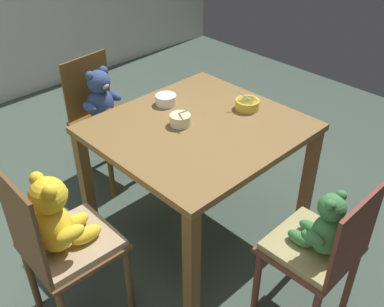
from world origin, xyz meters
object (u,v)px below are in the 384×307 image
object	(u,v)px
dining_table	(198,141)
porridge_bowl_cream_center	(180,119)
teddy_chair_near_front	(321,241)
teddy_chair_near_left	(59,231)
porridge_bowl_white_far_center	(166,99)
porridge_bowl_yellow_near_right	(247,104)
teddy_chair_far_center	(102,106)

from	to	relation	value
dining_table	porridge_bowl_cream_center	distance (m)	0.17
teddy_chair_near_front	teddy_chair_near_left	xyz separation A→B (m)	(-0.84, 0.84, 0.05)
teddy_chair_near_left	teddy_chair_near_front	bearing A→B (deg)	-43.17
dining_table	porridge_bowl_white_far_center	world-z (taller)	porridge_bowl_white_far_center
teddy_chair_near_front	porridge_bowl_yellow_near_right	bearing A→B (deg)	-27.53
teddy_chair_far_center	porridge_bowl_cream_center	bearing A→B (deg)	-5.99
teddy_chair_far_center	porridge_bowl_white_far_center	size ratio (longest dim) A/B	7.03
porridge_bowl_cream_center	porridge_bowl_yellow_near_right	bearing A→B (deg)	-18.38
dining_table	teddy_chair_near_front	world-z (taller)	teddy_chair_near_front
teddy_chair_far_center	teddy_chair_near_front	xyz separation A→B (m)	(-0.01, -1.74, -0.03)
teddy_chair_near_front	porridge_bowl_white_far_center	distance (m)	1.21
dining_table	porridge_bowl_cream_center	size ratio (longest dim) A/B	8.48
teddy_chair_near_left	porridge_bowl_cream_center	xyz separation A→B (m)	(0.84, 0.10, 0.20)
dining_table	teddy_chair_near_left	distance (m)	0.91
teddy_chair_far_center	porridge_bowl_yellow_near_right	world-z (taller)	teddy_chair_far_center
dining_table	porridge_bowl_white_far_center	bearing A→B (deg)	82.61
teddy_chair_near_front	porridge_bowl_cream_center	xyz separation A→B (m)	(0.00, 0.94, 0.25)
teddy_chair_far_center	porridge_bowl_cream_center	world-z (taller)	teddy_chair_far_center
teddy_chair_far_center	teddy_chair_near_front	distance (m)	1.74
porridge_bowl_white_far_center	teddy_chair_near_left	bearing A→B (deg)	-160.52
teddy_chair_near_left	teddy_chair_far_center	bearing A→B (deg)	48.32
teddy_chair_near_front	teddy_chair_far_center	bearing A→B (deg)	-0.81
dining_table	porridge_bowl_yellow_near_right	bearing A→B (deg)	-9.76
teddy_chair_far_center	porridge_bowl_cream_center	xyz separation A→B (m)	(-0.01, -0.80, 0.23)
teddy_chair_near_front	teddy_chair_near_left	world-z (taller)	teddy_chair_near_left
teddy_chair_far_center	porridge_bowl_cream_center	size ratio (longest dim) A/B	6.97
teddy_chair_near_left	porridge_bowl_yellow_near_right	xyz separation A→B (m)	(1.25, -0.04, 0.20)
teddy_chair_near_front	porridge_bowl_yellow_near_right	size ratio (longest dim) A/B	6.05
dining_table	porridge_bowl_white_far_center	xyz separation A→B (m)	(0.04, 0.31, 0.13)
dining_table	teddy_chair_near_front	size ratio (longest dim) A/B	1.26
teddy_chair_far_center	porridge_bowl_cream_center	distance (m)	0.83
dining_table	teddy_chair_near_left	xyz separation A→B (m)	(-0.91, -0.02, -0.07)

